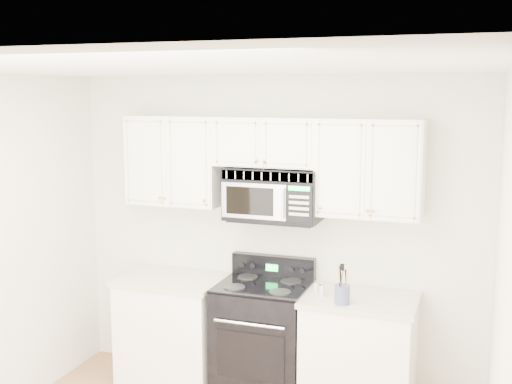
% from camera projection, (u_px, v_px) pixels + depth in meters
% --- Properties ---
extents(room, '(3.51, 3.51, 2.61)m').
position_uv_depth(room, '(182.00, 294.00, 3.76)').
color(room, '#9B7249').
rests_on(room, ground).
extents(base_cabinet_left, '(0.86, 0.65, 0.92)m').
position_uv_depth(base_cabinet_left, '(174.00, 332.00, 5.50)').
color(base_cabinet_left, white).
rests_on(base_cabinet_left, ground).
extents(base_cabinet_right, '(0.86, 0.65, 0.92)m').
position_uv_depth(base_cabinet_right, '(359.00, 358.00, 4.97)').
color(base_cabinet_right, white).
rests_on(base_cabinet_right, ground).
extents(range, '(0.72, 0.66, 1.11)m').
position_uv_depth(range, '(263.00, 338.00, 5.23)').
color(range, black).
rests_on(range, ground).
extents(upper_cabinets, '(2.44, 0.37, 0.75)m').
position_uv_depth(upper_cabinets, '(268.00, 159.00, 5.14)').
color(upper_cabinets, white).
rests_on(upper_cabinets, ground).
extents(microwave, '(0.76, 0.43, 0.42)m').
position_uv_depth(microwave, '(273.00, 194.00, 5.13)').
color(microwave, black).
rests_on(microwave, ground).
extents(utensil_crock, '(0.11, 0.11, 0.30)m').
position_uv_depth(utensil_crock, '(342.00, 293.00, 4.72)').
color(utensil_crock, '#3D4772').
rests_on(utensil_crock, base_cabinet_right).
extents(shaker_salt, '(0.04, 0.04, 0.09)m').
position_uv_depth(shaker_salt, '(316.00, 286.00, 5.00)').
color(shaker_salt, '#BBBBC5').
rests_on(shaker_salt, base_cabinet_right).
extents(shaker_pepper, '(0.04, 0.04, 0.10)m').
position_uv_depth(shaker_pepper, '(322.00, 290.00, 4.90)').
color(shaker_pepper, '#BBBBC5').
rests_on(shaker_pepper, base_cabinet_right).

